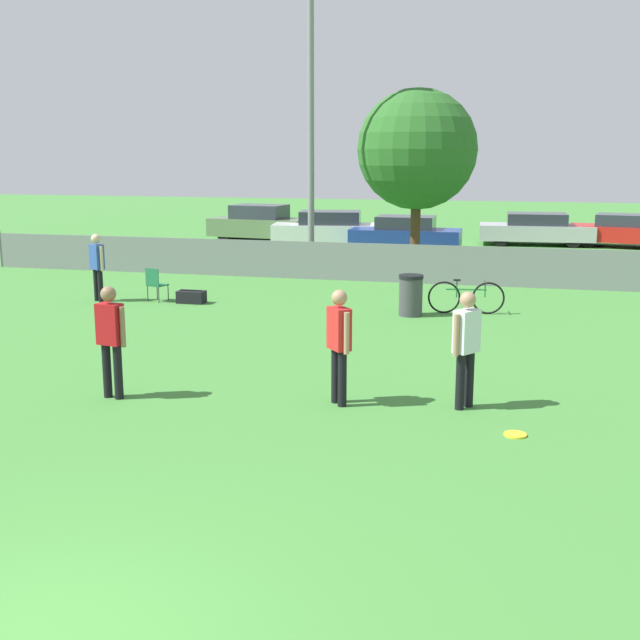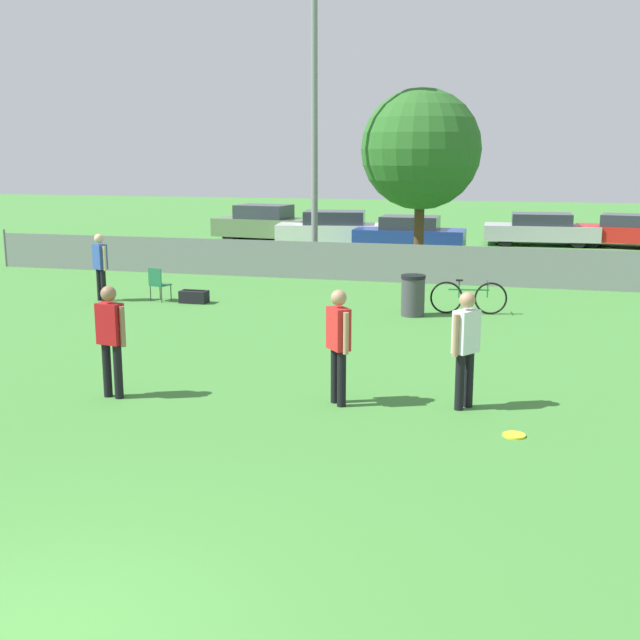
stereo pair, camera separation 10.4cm
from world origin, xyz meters
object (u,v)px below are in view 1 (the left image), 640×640
player_defender_red (111,334)px  gear_bag_sideline (191,297)px  folding_chair_sideline (155,282)px  parked_car_olive (260,224)px  bicycle_sideline (466,297)px  tree_near_pole (417,150)px  parked_car_silver (536,229)px  player_thrower_red (339,339)px  parked_car_white (330,229)px  trash_bin (411,295)px  light_pole (311,88)px  parked_car_blue (406,234)px  parked_car_red (626,231)px  player_receiver_white (466,342)px  spectator_in_blue (97,263)px  frisbee_disc (515,434)px

player_defender_red → gear_bag_sideline: size_ratio=2.53×
folding_chair_sideline → parked_car_olive: parked_car_olive is taller
bicycle_sideline → folding_chair_sideline: bearing=174.3°
tree_near_pole → parked_car_silver: tree_near_pole is taller
player_thrower_red → parked_car_white: 20.69m
bicycle_sideline → gear_bag_sideline: (-6.64, -0.32, -0.23)m
trash_bin → parked_car_olive: 16.93m
bicycle_sideline → trash_bin: size_ratio=1.86×
parked_car_silver → gear_bag_sideline: bearing=-121.2°
parked_car_olive → parked_car_white: 3.70m
folding_chair_sideline → parked_car_white: bearing=-80.6°
light_pole → parked_car_olive: (-4.49, 8.24, -4.85)m
light_pole → gear_bag_sideline: bearing=-102.7°
tree_near_pole → bicycle_sideline: tree_near_pole is taller
bicycle_sideline → parked_car_silver: size_ratio=0.38×
player_defender_red → parked_car_blue: 19.48m
bicycle_sideline → parked_car_red: bearing=63.2°
gear_bag_sideline → parked_car_white: size_ratio=0.14×
parked_car_olive → gear_bag_sideline: bearing=-71.5°
player_receiver_white → folding_chair_sideline: size_ratio=2.02×
parked_car_silver → tree_near_pole: bearing=-120.2°
light_pole → player_defender_red: (0.63, -13.75, -4.57)m
bicycle_sideline → trash_bin: 1.32m
folding_chair_sideline → parked_car_olive: (-2.16, 14.44, 0.23)m
parked_car_white → parked_car_silver: bearing=8.0°
gear_bag_sideline → parked_car_olive: size_ratio=0.16×
light_pole → bicycle_sideline: (5.25, -5.85, -5.17)m
spectator_in_blue → folding_chair_sideline: bearing=-137.5°
bicycle_sideline → frisbee_disc: bearing=-89.6°
parked_car_blue → parked_car_silver: bearing=36.6°
parked_car_white → tree_near_pole: bearing=-60.3°
parked_car_olive → parked_car_white: parked_car_olive is taller
spectator_in_blue → parked_car_white: (2.66, 13.37, -0.29)m
frisbee_disc → spectator_in_blue: bearing=144.0°
parked_car_white → parked_car_silver: 8.30m
player_thrower_red → parked_car_olive: player_thrower_red is taller
folding_chair_sideline → trash_bin: (6.38, -0.18, -0.01)m
spectator_in_blue → parked_car_silver: bearing=-94.1°
tree_near_pole → gear_bag_sideline: size_ratio=8.41×
frisbee_disc → parked_car_olive: parked_car_olive is taller
light_pole → parked_car_olive: bearing=118.6°
player_defender_red → parked_car_red: player_defender_red is taller
tree_near_pole → gear_bag_sideline: bearing=-119.1°
parked_car_white → light_pole: bearing=-90.2°
spectator_in_blue → light_pole: bearing=-90.0°
tree_near_pole → parked_car_white: (-4.07, 5.10, -3.07)m
parked_car_olive → parked_car_white: bearing=-15.5°
frisbee_disc → folding_chair_sideline: 11.75m
tree_near_pole → player_receiver_white: bearing=-79.4°
gear_bag_sideline → trash_bin: bearing=-2.3°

